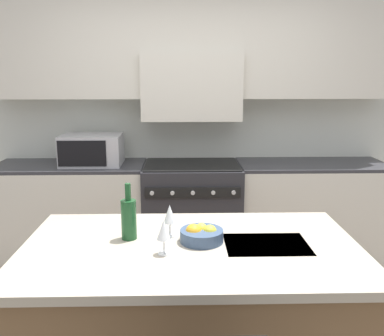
{
  "coord_description": "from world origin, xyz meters",
  "views": [
    {
      "loc": [
        -0.1,
        -2.23,
        1.77
      ],
      "look_at": [
        -0.02,
        0.64,
        1.14
      ],
      "focal_mm": 40.0,
      "sensor_mm": 36.0,
      "label": 1
    }
  ],
  "objects_px": {
    "microwave": "(92,150)",
    "wine_glass_near": "(164,231)",
    "range_stove": "(192,212)",
    "fruit_bowl": "(201,234)",
    "wine_bottle": "(129,218)",
    "wine_glass_far": "(170,215)"
  },
  "relations": [
    {
      "from": "fruit_bowl",
      "to": "range_stove",
      "type": "bearing_deg",
      "value": 90.19
    },
    {
      "from": "wine_glass_far",
      "to": "fruit_bowl",
      "type": "relative_size",
      "value": 0.78
    },
    {
      "from": "microwave",
      "to": "wine_bottle",
      "type": "bearing_deg",
      "value": -72.55
    },
    {
      "from": "wine_glass_far",
      "to": "fruit_bowl",
      "type": "height_order",
      "value": "wine_glass_far"
    },
    {
      "from": "wine_glass_near",
      "to": "wine_glass_far",
      "type": "distance_m",
      "value": 0.24
    },
    {
      "from": "range_stove",
      "to": "microwave",
      "type": "distance_m",
      "value": 1.11
    },
    {
      "from": "wine_glass_far",
      "to": "wine_glass_near",
      "type": "bearing_deg",
      "value": -95.51
    },
    {
      "from": "wine_glass_near",
      "to": "fruit_bowl",
      "type": "xyz_separation_m",
      "value": [
        0.19,
        0.16,
        -0.08
      ]
    },
    {
      "from": "wine_bottle",
      "to": "wine_glass_far",
      "type": "height_order",
      "value": "wine_bottle"
    },
    {
      "from": "wine_bottle",
      "to": "wine_glass_far",
      "type": "bearing_deg",
      "value": 7.71
    },
    {
      "from": "microwave",
      "to": "wine_glass_near",
      "type": "xyz_separation_m",
      "value": [
        0.74,
        -1.93,
        -0.07
      ]
    },
    {
      "from": "range_stove",
      "to": "microwave",
      "type": "height_order",
      "value": "microwave"
    },
    {
      "from": "range_stove",
      "to": "wine_bottle",
      "type": "relative_size",
      "value": 3.04
    },
    {
      "from": "range_stove",
      "to": "fruit_bowl",
      "type": "relative_size",
      "value": 4.07
    },
    {
      "from": "fruit_bowl",
      "to": "microwave",
      "type": "bearing_deg",
      "value": 117.75
    },
    {
      "from": "wine_glass_near",
      "to": "fruit_bowl",
      "type": "bearing_deg",
      "value": 39.69
    },
    {
      "from": "wine_glass_near",
      "to": "fruit_bowl",
      "type": "height_order",
      "value": "wine_glass_near"
    },
    {
      "from": "wine_glass_far",
      "to": "microwave",
      "type": "bearing_deg",
      "value": 114.27
    },
    {
      "from": "wine_glass_near",
      "to": "wine_glass_far",
      "type": "relative_size",
      "value": 1.0
    },
    {
      "from": "microwave",
      "to": "wine_glass_near",
      "type": "bearing_deg",
      "value": -69.08
    },
    {
      "from": "wine_bottle",
      "to": "range_stove",
      "type": "bearing_deg",
      "value": 77.23
    },
    {
      "from": "range_stove",
      "to": "wine_glass_far",
      "type": "distance_m",
      "value": 1.76
    }
  ]
}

